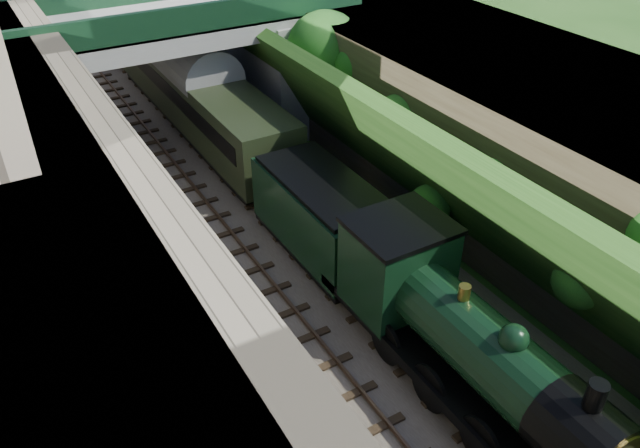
# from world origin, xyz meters

# --- Properties ---
(trackbed) EXTENTS (10.00, 90.00, 0.20)m
(trackbed) POSITION_xyz_m (0.00, 20.00, 0.10)
(trackbed) COLOR #473F38
(trackbed) RESTS_ON ground
(retaining_wall) EXTENTS (1.00, 90.00, 7.00)m
(retaining_wall) POSITION_xyz_m (-5.50, 20.00, 3.50)
(retaining_wall) COLOR #756B56
(retaining_wall) RESTS_ON ground
(street_plateau_right) EXTENTS (8.00, 90.00, 6.25)m
(street_plateau_right) POSITION_xyz_m (9.50, 20.00, 3.12)
(street_plateau_right) COLOR #262628
(street_plateau_right) RESTS_ON ground
(embankment_slope) EXTENTS (4.64, 90.00, 6.37)m
(embankment_slope) POSITION_xyz_m (5.01, 18.25, 2.78)
(embankment_slope) COLOR #1E4714
(embankment_slope) RESTS_ON ground
(track_left) EXTENTS (2.50, 90.00, 0.20)m
(track_left) POSITION_xyz_m (-2.00, 20.00, 0.25)
(track_left) COLOR black
(track_left) RESTS_ON trackbed
(track_right) EXTENTS (2.50, 90.00, 0.20)m
(track_right) POSITION_xyz_m (1.20, 20.00, 0.25)
(track_right) COLOR black
(track_right) RESTS_ON trackbed
(road_bridge) EXTENTS (16.00, 6.40, 7.25)m
(road_bridge) POSITION_xyz_m (0.94, 24.00, 4.08)
(road_bridge) COLOR gray
(road_bridge) RESTS_ON ground
(tree) EXTENTS (3.60, 3.80, 6.60)m
(tree) POSITION_xyz_m (5.91, 19.96, 4.65)
(tree) COLOR black
(tree) RESTS_ON ground
(locomotive) EXTENTS (3.10, 10.22, 3.83)m
(locomotive) POSITION_xyz_m (1.20, 4.81, 1.89)
(locomotive) COLOR black
(locomotive) RESTS_ON trackbed
(tender) EXTENTS (2.70, 6.00, 3.05)m
(tender) POSITION_xyz_m (1.20, 12.17, 1.62)
(tender) COLOR black
(tender) RESTS_ON trackbed
(coach_front) EXTENTS (2.90, 18.00, 3.70)m
(coach_front) POSITION_xyz_m (1.20, 24.77, 2.05)
(coach_front) COLOR black
(coach_front) RESTS_ON trackbed
(coach_middle) EXTENTS (2.90, 18.00, 3.70)m
(coach_middle) POSITION_xyz_m (1.20, 43.57, 2.05)
(coach_middle) COLOR black
(coach_middle) RESTS_ON trackbed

